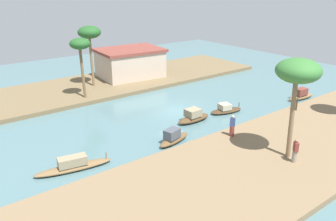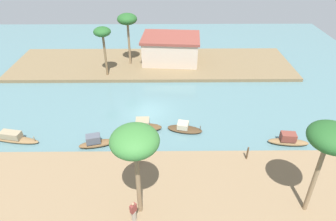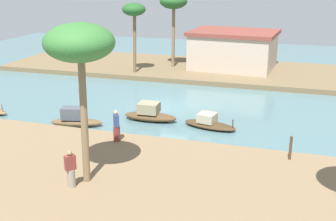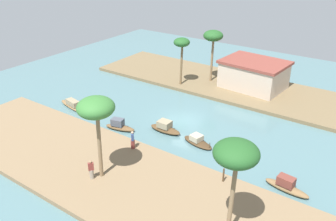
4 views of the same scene
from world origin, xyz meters
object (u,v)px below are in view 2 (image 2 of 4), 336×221
palm_tree_left_near (135,142)px  palm_tree_right_tall (102,34)px  person_on_near_bank (134,212)px  sampan_with_red_awning (288,140)px  person_by_mooring (137,155)px  sampan_upstream_small (143,126)px  sampan_open_hull (96,142)px  mooring_post (247,153)px  palm_tree_right_short (127,20)px  sampan_downstream_large (184,128)px  palm_tree_left_far (331,139)px  sampan_foreground (12,138)px  riverside_building (171,48)px

palm_tree_left_near → palm_tree_right_tall: 21.49m
person_on_near_bank → sampan_with_red_awning: bearing=-20.8°
person_by_mooring → palm_tree_left_near: palm_tree_left_near is taller
sampan_upstream_small → sampan_open_hull: bearing=-151.5°
person_on_near_bank → mooring_post: (8.86, 5.70, -0.18)m
palm_tree_left_near → palm_tree_right_tall: palm_tree_left_near is taller
sampan_with_red_awning → palm_tree_right_short: bearing=139.9°
sampan_downstream_large → person_on_near_bank: (-3.91, -10.07, 0.90)m
person_by_mooring → palm_tree_left_far: palm_tree_left_far is taller
sampan_foreground → sampan_with_red_awning: bearing=9.2°
sampan_with_red_awning → palm_tree_right_tall: bearing=150.5°
person_by_mooring → mooring_post: 9.12m
sampan_with_red_awning → palm_tree_right_short: palm_tree_right_short is taller
palm_tree_left_near → sampan_downstream_large: bearing=69.0°
sampan_open_hull → person_by_mooring: 4.69m
sampan_with_red_awning → sampan_downstream_large: size_ratio=1.04×
mooring_post → palm_tree_right_tall: bearing=132.1°
sampan_foreground → person_on_near_bank: person_on_near_bank is taller
palm_tree_left_near → palm_tree_right_short: palm_tree_left_near is taller
sampan_with_red_awning → mooring_post: size_ratio=3.03×
sampan_open_hull → sampan_downstream_large: (8.08, 2.16, -0.14)m
person_on_near_bank → palm_tree_left_near: bearing=14.5°
sampan_downstream_large → riverside_building: (-1.06, 15.76, 1.89)m
sampan_upstream_small → palm_tree_right_tall: palm_tree_right_tall is taller
sampan_with_red_awning → palm_tree_right_tall: 23.63m
sampan_open_hull → sampan_foreground: bearing=160.5°
sampan_upstream_small → palm_tree_left_near: palm_tree_left_near is taller
sampan_downstream_large → person_by_mooring: person_by_mooring is taller
sampan_downstream_large → palm_tree_left_far: 13.50m
sampan_open_hull → mooring_post: (13.03, -2.20, 0.58)m
sampan_open_hull → riverside_building: size_ratio=0.41×
mooring_post → palm_tree_left_near: bearing=-150.1°
person_by_mooring → palm_tree_left_far: size_ratio=0.25×
sampan_with_red_awning → person_on_near_bank: (-13.22, -7.99, 0.76)m
sampan_foreground → person_on_near_bank: (12.06, -8.71, 0.85)m
sampan_with_red_awning → palm_tree_right_tall: palm_tree_right_tall is taller
sampan_open_hull → person_on_near_bank: (4.18, -7.90, 0.76)m
sampan_upstream_small → riverside_building: size_ratio=0.42×
sampan_with_red_awning → palm_tree_left_near: 15.90m
sampan_downstream_large → palm_tree_left_near: palm_tree_left_near is taller
sampan_open_hull → sampan_upstream_small: 4.75m
sampan_with_red_awning → riverside_building: bearing=126.6°
sampan_downstream_large → palm_tree_right_short: (-6.69, 14.81, 6.09)m
sampan_foreground → mooring_post: 21.15m
palm_tree_left_near → sampan_with_red_awning: bearing=29.2°
sampan_downstream_large → person_on_near_bank: size_ratio=2.10×
sampan_with_red_awning → sampan_upstream_small: sampan_with_red_awning is taller
mooring_post → sampan_foreground: bearing=171.8°
sampan_upstream_small → person_by_mooring: 4.88m
sampan_foreground → palm_tree_right_tall: palm_tree_right_tall is taller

